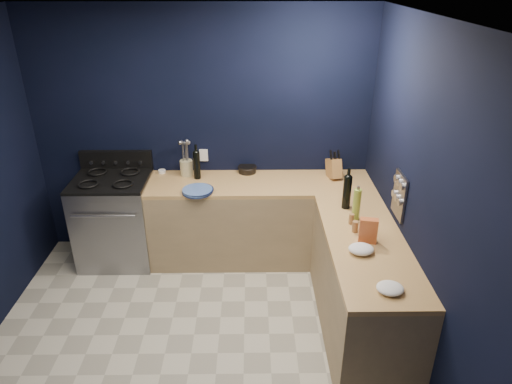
{
  "coord_description": "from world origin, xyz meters",
  "views": [
    {
      "loc": [
        0.5,
        -2.85,
        2.88
      ],
      "look_at": [
        0.55,
        1.0,
        1.0
      ],
      "focal_mm": 32.35,
      "sensor_mm": 36.0,
      "label": 1
    }
  ],
  "objects_px": {
    "crouton_bag": "(368,231)",
    "knife_block": "(334,168)",
    "plate_stack": "(197,191)",
    "utensil_crock": "(186,168)",
    "gas_range": "(116,221)"
  },
  "relations": [
    {
      "from": "plate_stack",
      "to": "knife_block",
      "type": "relative_size",
      "value": 1.47
    },
    {
      "from": "gas_range",
      "to": "knife_block",
      "type": "height_order",
      "value": "knife_block"
    },
    {
      "from": "gas_range",
      "to": "utensil_crock",
      "type": "distance_m",
      "value": 0.94
    },
    {
      "from": "gas_range",
      "to": "crouton_bag",
      "type": "bearing_deg",
      "value": -25.71
    },
    {
      "from": "plate_stack",
      "to": "utensil_crock",
      "type": "distance_m",
      "value": 0.46
    },
    {
      "from": "plate_stack",
      "to": "knife_block",
      "type": "distance_m",
      "value": 1.43
    },
    {
      "from": "plate_stack",
      "to": "utensil_crock",
      "type": "height_order",
      "value": "utensil_crock"
    },
    {
      "from": "plate_stack",
      "to": "knife_block",
      "type": "xyz_separation_m",
      "value": [
        1.39,
        0.35,
        0.08
      ]
    },
    {
      "from": "crouton_bag",
      "to": "knife_block",
      "type": "bearing_deg",
      "value": 104.62
    },
    {
      "from": "gas_range",
      "to": "crouton_bag",
      "type": "relative_size",
      "value": 4.42
    },
    {
      "from": "gas_range",
      "to": "crouton_bag",
      "type": "height_order",
      "value": "crouton_bag"
    },
    {
      "from": "utensil_crock",
      "to": "plate_stack",
      "type": "bearing_deg",
      "value": -69.92
    },
    {
      "from": "plate_stack",
      "to": "utensil_crock",
      "type": "xyz_separation_m",
      "value": [
        -0.16,
        0.42,
        0.06
      ]
    },
    {
      "from": "gas_range",
      "to": "crouton_bag",
      "type": "xyz_separation_m",
      "value": [
        2.36,
        -1.14,
        0.54
      ]
    },
    {
      "from": "gas_range",
      "to": "utensil_crock",
      "type": "bearing_deg",
      "value": 15.2
    }
  ]
}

